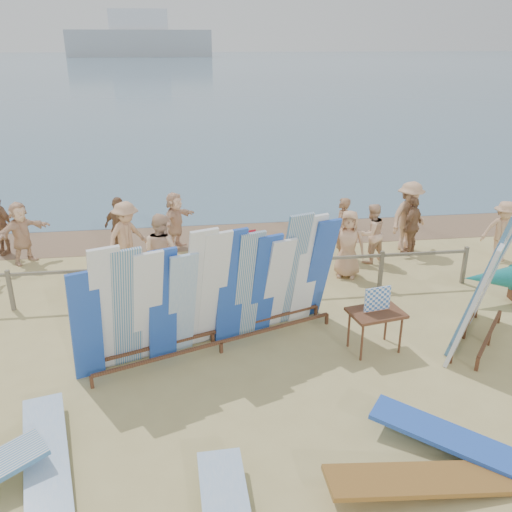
{
  "coord_description": "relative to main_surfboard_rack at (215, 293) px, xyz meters",
  "views": [
    {
      "loc": [
        -0.31,
        -7.75,
        5.29
      ],
      "look_at": [
        1.14,
        2.91,
        0.98
      ],
      "focal_mm": 38.0,
      "sensor_mm": 36.0,
      "label": 1
    }
  ],
  "objects": [
    {
      "name": "ground",
      "position": [
        -0.14,
        -0.91,
        -1.11
      ],
      "size": [
        160.0,
        160.0,
        0.0
      ],
      "primitive_type": "plane",
      "color": "tan",
      "rests_on": "ground"
    },
    {
      "name": "ocean",
      "position": [
        -0.14,
        127.09,
        -1.11
      ],
      "size": [
        320.0,
        240.0,
        0.02
      ],
      "primitive_type": "cube",
      "color": "#45647C",
      "rests_on": "ground"
    },
    {
      "name": "wet_sand_strip",
      "position": [
        -0.14,
        6.29,
        -1.11
      ],
      "size": [
        40.0,
        2.6,
        0.01
      ],
      "primitive_type": "cube",
      "color": "brown",
      "rests_on": "ground"
    },
    {
      "name": "distant_ship",
      "position": [
        -12.14,
        179.09,
        4.2
      ],
      "size": [
        45.0,
        8.0,
        14.0
      ],
      "color": "#999EA3",
      "rests_on": "ocean"
    },
    {
      "name": "fence",
      "position": [
        -0.14,
        2.09,
        -0.48
      ],
      "size": [
        12.08,
        0.08,
        0.9
      ],
      "color": "#726A56",
      "rests_on": "ground"
    },
    {
      "name": "main_surfboard_rack",
      "position": [
        0.0,
        0.0,
        0.0
      ],
      "size": [
        4.82,
        2.22,
        2.46
      ],
      "rotation": [
        0.0,
        0.0,
        0.35
      ],
      "color": "brown",
      "rests_on": "ground"
    },
    {
      "name": "side_surfboard_rack",
      "position": [
        4.84,
        -0.45,
        0.12
      ],
      "size": [
        2.0,
        2.21,
        2.74
      ],
      "rotation": [
        0.0,
        0.0,
        0.87
      ],
      "color": "brown",
      "rests_on": "ground"
    },
    {
      "name": "vendor_table",
      "position": [
        2.83,
        -0.45,
        -0.69
      ],
      "size": [
        1.05,
        0.83,
        1.26
      ],
      "rotation": [
        0.0,
        0.0,
        0.19
      ],
      "color": "brown",
      "rests_on": "ground"
    },
    {
      "name": "flat_board_d",
      "position": [
        3.21,
        -3.26,
        -1.11
      ],
      "size": [
        2.48,
        2.08,
        0.36
      ],
      "primitive_type": "cube",
      "rotation": [
        0.11,
        0.0,
        0.92
      ],
      "color": "blue",
      "rests_on": "ground"
    },
    {
      "name": "flat_board_c",
      "position": [
        2.42,
        -3.77,
        -1.11
      ],
      "size": [
        2.7,
        0.6,
        0.35
      ],
      "primitive_type": "cube",
      "rotation": [
        0.1,
        0.0,
        1.58
      ],
      "color": "olive",
      "rests_on": "ground"
    },
    {
      "name": "flat_board_a",
      "position": [
        -2.42,
        -2.78,
        -1.11
      ],
      "size": [
        1.19,
        2.75,
        0.27
      ],
      "primitive_type": "cube",
      "rotation": [
        0.07,
        0.0,
        0.24
      ],
      "color": "#88AEDA",
      "rests_on": "ground"
    },
    {
      "name": "beach_chair_left",
      "position": [
        -0.07,
        3.1,
        -0.87
      ],
      "size": [
        0.57,
        0.59,
        0.81
      ],
      "rotation": [
        0.0,
        0.0,
        -0.13
      ],
      "color": "#AC1221",
      "rests_on": "ground"
    },
    {
      "name": "beach_chair_right",
      "position": [
        0.81,
        3.15,
        -0.87
      ],
      "size": [
        0.67,
        0.69,
        0.82
      ],
      "rotation": [
        0.0,
        0.0,
        0.36
      ],
      "color": "#AC1221",
      "rests_on": "ground"
    },
    {
      "name": "stroller",
      "position": [
        1.05,
        2.82,
        -0.65
      ],
      "size": [
        0.84,
        0.99,
        1.15
      ],
      "rotation": [
        0.0,
        0.0,
        0.36
      ],
      "color": "#AC1221",
      "rests_on": "ground"
    },
    {
      "name": "beachgoer_extra_0",
      "position": [
        7.47,
        3.31,
        -0.33
      ],
      "size": [
        1.09,
        0.72,
        1.56
      ],
      "primitive_type": "imported",
      "rotation": [
        0.0,
        0.0,
        5.96
      ],
      "color": "tan",
      "rests_on": "ground"
    },
    {
      "name": "beachgoer_5",
      "position": [
        -0.73,
        5.31,
        -0.33
      ],
      "size": [
        1.11,
        1.48,
        1.55
      ],
      "primitive_type": "imported",
      "rotation": [
        0.0,
        0.0,
        1.06
      ],
      "color": "beige",
      "rests_on": "ground"
    },
    {
      "name": "beachgoer_7",
      "position": [
        3.47,
        4.01,
        -0.31
      ],
      "size": [
        0.57,
        0.67,
        1.61
      ],
      "primitive_type": "imported",
      "rotation": [
        0.0,
        0.0,
        4.19
      ],
      "color": "#8C6042",
      "rests_on": "ground"
    },
    {
      "name": "beachgoer_9",
      "position": [
        5.39,
        4.33,
        -0.17
      ],
      "size": [
        1.3,
        1.02,
        1.88
      ],
      "primitive_type": "imported",
      "rotation": [
        0.0,
        0.0,
        0.51
      ],
      "color": "tan",
      "rests_on": "ground"
    },
    {
      "name": "beachgoer_11",
      "position": [
        -4.56,
        4.79,
        -0.32
      ],
      "size": [
        1.35,
        1.41,
        1.59
      ],
      "primitive_type": "imported",
      "rotation": [
        0.0,
        0.0,
        0.83
      ],
      "color": "beige",
      "rests_on": "ground"
    },
    {
      "name": "beachgoer_6",
      "position": [
        3.3,
        2.85,
        -0.29
      ],
      "size": [
        0.88,
        0.65,
        1.63
      ],
      "primitive_type": "imported",
      "rotation": [
        0.0,
        0.0,
        5.9
      ],
      "color": "tan",
      "rests_on": "ground"
    },
    {
      "name": "beachgoer_3",
      "position": [
        -1.89,
        3.9,
        -0.24
      ],
      "size": [
        1.13,
        1.13,
        1.74
      ],
      "primitive_type": "imported",
      "rotation": [
        0.0,
        0.0,
        0.79
      ],
      "color": "tan",
      "rests_on": "ground"
    },
    {
      "name": "beachgoer_8",
      "position": [
        4.14,
        3.64,
        -0.34
      ],
      "size": [
        0.82,
        0.61,
        1.53
      ],
      "primitive_type": "imported",
      "rotation": [
        0.0,
        0.0,
        3.53
      ],
      "color": "beige",
      "rests_on": "ground"
    },
    {
      "name": "beachgoer_4",
      "position": [
        -2.13,
        4.7,
        -0.29
      ],
      "size": [
        1.02,
        0.91,
        1.64
      ],
      "primitive_type": "imported",
      "rotation": [
        0.0,
        0.0,
        2.5
      ],
      "color": "#8C6042",
      "rests_on": "ground"
    },
    {
      "name": "beachgoer_10",
      "position": [
        5.37,
        4.01,
        -0.33
      ],
      "size": [
        0.95,
        0.91,
        1.56
      ],
      "primitive_type": "imported",
      "rotation": [
        0.0,
        0.0,
        3.88
      ],
      "color": "#8C6042",
      "rests_on": "ground"
    },
    {
      "name": "beachgoer_2",
      "position": [
        -1.04,
        2.77,
        -0.22
      ],
      "size": [
        0.93,
        0.86,
        1.77
      ],
      "primitive_type": "imported",
      "rotation": [
        0.0,
        0.0,
        2.47
      ],
      "color": "beige",
      "rests_on": "ground"
    }
  ]
}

